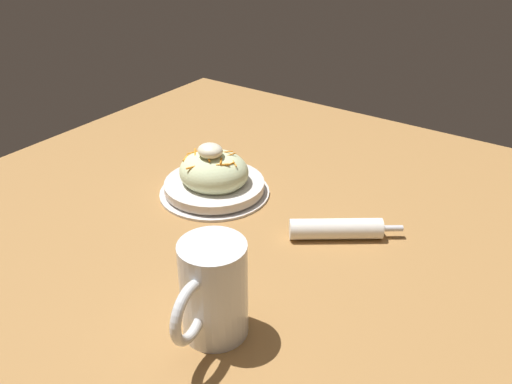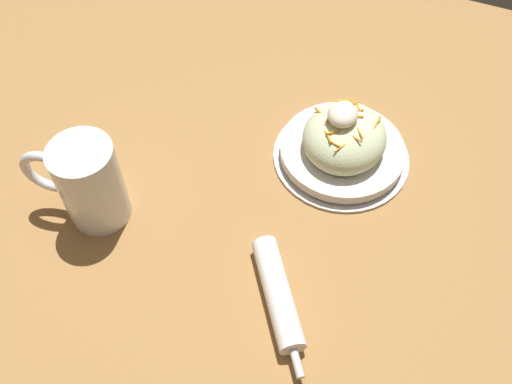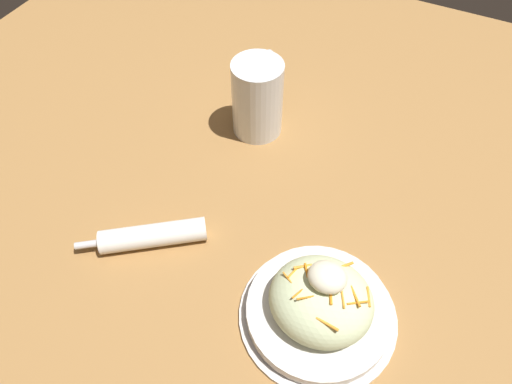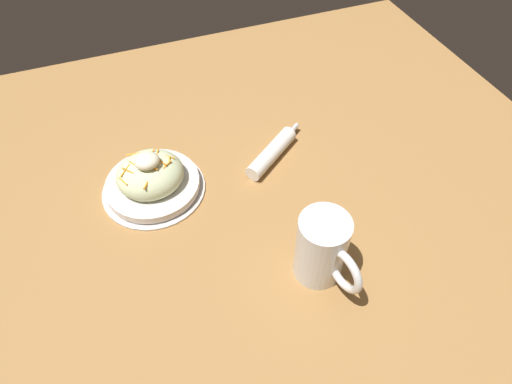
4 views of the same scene
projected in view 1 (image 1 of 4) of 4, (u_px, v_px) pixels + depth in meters
The scene contains 4 objects.
ground_plane at pixel (262, 270), 0.87m from camera, with size 1.43×1.43×0.00m, color #9E703D.
salad_plate at pixel (214, 178), 1.07m from camera, with size 0.22×0.22×0.11m.
beer_mug at pixel (213, 294), 0.71m from camera, with size 0.09×0.15×0.14m.
napkin_roll at pixel (337, 229), 0.94m from camera, with size 0.17×0.13×0.04m.
Camera 1 is at (0.39, -0.57, 0.53)m, focal length 38.22 mm.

